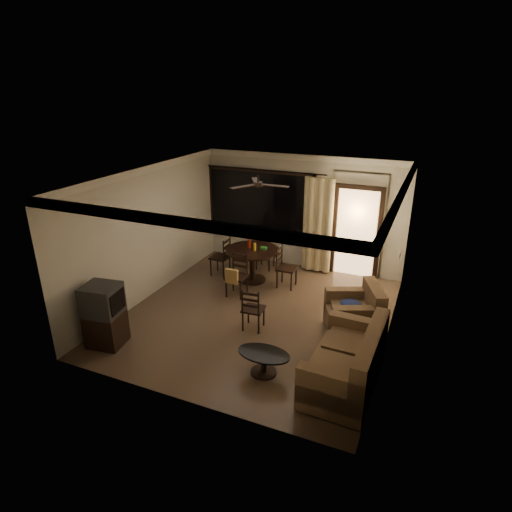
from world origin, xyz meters
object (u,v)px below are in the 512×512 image
at_px(dining_table, 252,256).
at_px(dining_chair_south, 236,283).
at_px(dining_chair_west, 221,264).
at_px(dining_chair_north, 265,258).
at_px(side_chair, 253,316).
at_px(armchair, 356,314).
at_px(sofa, 349,364).
at_px(tv_cabinet, 104,315).
at_px(coffee_table, 264,360).
at_px(dining_chair_east, 286,275).

bearing_deg(dining_table, dining_chair_south, -90.21).
xyz_separation_m(dining_chair_west, dining_chair_north, (0.84, 0.78, 0.00)).
distance_m(dining_chair_south, side_chair, 1.42).
xyz_separation_m(dining_chair_north, armchair, (2.67, -2.14, 0.10)).
height_order(dining_table, dining_chair_south, dining_table).
height_order(dining_chair_west, armchair, armchair).
xyz_separation_m(dining_chair_south, side_chair, (0.88, -1.11, -0.05)).
distance_m(sofa, side_chair, 2.20).
distance_m(dining_table, tv_cabinet, 3.69).
distance_m(tv_cabinet, coffee_table, 2.90).
relative_size(dining_chair_east, dining_chair_north, 1.00).
height_order(dining_chair_south, sofa, sofa).
distance_m(dining_chair_east, coffee_table, 3.22).
bearing_deg(dining_chair_south, dining_chair_east, 45.70).
height_order(dining_table, dining_chair_north, dining_table).
distance_m(dining_table, dining_chair_south, 0.91).
xyz_separation_m(dining_table, sofa, (2.87, -2.91, -0.23)).
distance_m(dining_chair_north, side_chair, 2.89).
bearing_deg(dining_chair_west, armchair, 68.96).
relative_size(dining_table, coffee_table, 1.45).
height_order(dining_table, armchair, dining_table).
xyz_separation_m(dining_chair_east, sofa, (2.03, -2.90, 0.10)).
bearing_deg(tv_cabinet, dining_chair_south, 54.42).
bearing_deg(dining_chair_east, side_chair, -178.60).
relative_size(dining_chair_west, dining_chair_east, 1.00).
relative_size(dining_chair_west, dining_chair_north, 1.00).
bearing_deg(dining_table, side_chair, -65.95).
bearing_deg(side_chair, dining_chair_west, -53.52).
height_order(dining_chair_west, dining_chair_east, same).
height_order(sofa, armchair, sofa).
distance_m(dining_chair_west, side_chair, 2.61).
bearing_deg(coffee_table, dining_table, 116.61).
xyz_separation_m(dining_chair_west, armchair, (3.51, -1.36, 0.10)).
bearing_deg(dining_chair_west, sofa, 52.01).
bearing_deg(dining_chair_east, dining_chair_west, 90.00).
relative_size(dining_chair_west, side_chair, 1.09).
xyz_separation_m(dining_chair_south, sofa, (2.87, -2.05, 0.08)).
bearing_deg(side_chair, dining_table, -70.54).
bearing_deg(dining_table, dining_chair_west, 179.96).
relative_size(dining_chair_east, dining_chair_south, 1.00).
distance_m(dining_chair_east, side_chair, 1.97).
bearing_deg(dining_chair_north, sofa, 127.96).
relative_size(dining_chair_west, tv_cabinet, 0.83).
height_order(tv_cabinet, sofa, tv_cabinet).
distance_m(tv_cabinet, armchair, 4.50).
bearing_deg(dining_chair_south, dining_chair_north, 90.00).
bearing_deg(armchair, dining_chair_east, 119.80).
distance_m(sofa, coffee_table, 1.32).
bearing_deg(sofa, side_chair, 156.86).
distance_m(dining_chair_north, sofa, 4.68).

